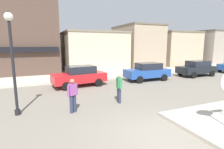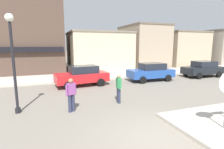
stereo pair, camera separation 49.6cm
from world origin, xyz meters
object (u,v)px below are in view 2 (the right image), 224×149
Objects in this scene: lamp_post at (12,49)px; parked_car_second at (151,72)px; pedestrian_crossing_near at (71,94)px; pedestrian_crossing_far at (119,87)px; parked_car_nearest at (82,75)px; parked_car_third at (203,69)px.

parked_car_second is at bearing 23.66° from lamp_post.
pedestrian_crossing_far is (2.59, 0.44, 0.00)m from pedestrian_crossing_near.
pedestrian_crossing_far is at bearing -76.65° from parked_car_nearest.
lamp_post reaches higher than parked_car_nearest.
pedestrian_crossing_near is at bearing -146.18° from parked_car_second.
pedestrian_crossing_near is 1.00× the size of pedestrian_crossing_far.
lamp_post is 16.49m from parked_car_third.
parked_car_second is at bearing 42.99° from pedestrian_crossing_far.
parked_car_third is 11.71m from pedestrian_crossing_far.
parked_car_nearest is 6.06m from parked_car_second.
pedestrian_crossing_far is (-10.81, -4.49, 0.06)m from parked_car_third.
pedestrian_crossing_near reaches higher than parked_car_second.
parked_car_third is at bearing 22.56° from pedestrian_crossing_far.
parked_car_nearest is 4.88m from pedestrian_crossing_far.
parked_car_second is 5.88m from parked_car_third.
pedestrian_crossing_far is at bearing -157.44° from parked_car_third.
parked_car_third is (5.88, -0.11, 0.00)m from parked_car_second.
parked_car_nearest is 1.04× the size of parked_car_third.
pedestrian_crossing_near reaches higher than parked_car_third.
pedestrian_crossing_far reaches higher than parked_car_nearest.
parked_car_nearest and parked_car_second have the same top height.
parked_car_nearest is 5.39m from pedestrian_crossing_near.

